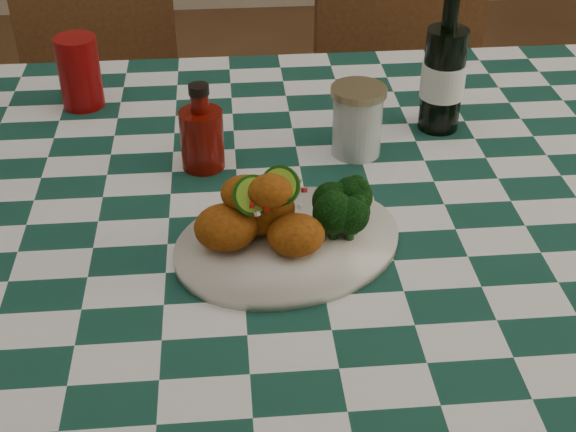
{
  "coord_description": "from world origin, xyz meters",
  "views": [
    {
      "loc": [
        -0.12,
        -1.04,
        1.45
      ],
      "look_at": [
        -0.04,
        -0.16,
        0.84
      ],
      "focal_mm": 50.0,
      "sensor_mm": 36.0,
      "label": 1
    }
  ],
  "objects_px": {
    "red_tumbler": "(80,72)",
    "mason_jar": "(357,121)",
    "wooden_chair_left": "(124,152)",
    "beer_bottle": "(445,61)",
    "fried_chicken_pile": "(270,208)",
    "plate": "(288,244)",
    "ketchup_bottle": "(201,127)",
    "wooden_chair_right": "(412,138)",
    "dining_table": "(301,370)"
  },
  "relations": [
    {
      "from": "plate",
      "to": "beer_bottle",
      "type": "bearing_deg",
      "value": 48.74
    },
    {
      "from": "mason_jar",
      "to": "fried_chicken_pile",
      "type": "bearing_deg",
      "value": -121.84
    },
    {
      "from": "plate",
      "to": "mason_jar",
      "type": "bearing_deg",
      "value": 62.28
    },
    {
      "from": "beer_bottle",
      "to": "wooden_chair_right",
      "type": "xyz_separation_m",
      "value": [
        0.1,
        0.51,
        -0.43
      ]
    },
    {
      "from": "dining_table",
      "to": "wooden_chair_left",
      "type": "height_order",
      "value": "wooden_chair_left"
    },
    {
      "from": "plate",
      "to": "red_tumbler",
      "type": "distance_m",
      "value": 0.58
    },
    {
      "from": "ketchup_bottle",
      "to": "fried_chicken_pile",
      "type": "bearing_deg",
      "value": -68.83
    },
    {
      "from": "plate",
      "to": "wooden_chair_left",
      "type": "xyz_separation_m",
      "value": [
        -0.34,
        0.91,
        -0.36
      ]
    },
    {
      "from": "fried_chicken_pile",
      "to": "red_tumbler",
      "type": "relative_size",
      "value": 1.23
    },
    {
      "from": "ketchup_bottle",
      "to": "wooden_chair_left",
      "type": "height_order",
      "value": "ketchup_bottle"
    },
    {
      "from": "dining_table",
      "to": "plate",
      "type": "relative_size",
      "value": 5.18
    },
    {
      "from": "plate",
      "to": "fried_chicken_pile",
      "type": "xyz_separation_m",
      "value": [
        -0.02,
        0.0,
        0.06
      ]
    },
    {
      "from": "beer_bottle",
      "to": "fried_chicken_pile",
      "type": "bearing_deg",
      "value": -133.57
    },
    {
      "from": "fried_chicken_pile",
      "to": "red_tumbler",
      "type": "bearing_deg",
      "value": 123.18
    },
    {
      "from": "wooden_chair_left",
      "to": "fried_chicken_pile",
      "type": "bearing_deg",
      "value": -88.15
    },
    {
      "from": "red_tumbler",
      "to": "mason_jar",
      "type": "distance_m",
      "value": 0.52
    },
    {
      "from": "red_tumbler",
      "to": "mason_jar",
      "type": "relative_size",
      "value": 1.12
    },
    {
      "from": "ketchup_bottle",
      "to": "beer_bottle",
      "type": "height_order",
      "value": "beer_bottle"
    },
    {
      "from": "red_tumbler",
      "to": "beer_bottle",
      "type": "xyz_separation_m",
      "value": [
        0.63,
        -0.14,
        0.06
      ]
    },
    {
      "from": "dining_table",
      "to": "wooden_chair_left",
      "type": "relative_size",
      "value": 1.91
    },
    {
      "from": "fried_chicken_pile",
      "to": "red_tumbler",
      "type": "distance_m",
      "value": 0.57
    },
    {
      "from": "red_tumbler",
      "to": "ketchup_bottle",
      "type": "relative_size",
      "value": 0.92
    },
    {
      "from": "fried_chicken_pile",
      "to": "dining_table",
      "type": "bearing_deg",
      "value": 67.96
    },
    {
      "from": "fried_chicken_pile",
      "to": "beer_bottle",
      "type": "relative_size",
      "value": 0.65
    },
    {
      "from": "plate",
      "to": "beer_bottle",
      "type": "height_order",
      "value": "beer_bottle"
    },
    {
      "from": "red_tumbler",
      "to": "wooden_chair_right",
      "type": "bearing_deg",
      "value": 27.38
    },
    {
      "from": "ketchup_bottle",
      "to": "wooden_chair_right",
      "type": "height_order",
      "value": "wooden_chair_right"
    },
    {
      "from": "mason_jar",
      "to": "wooden_chair_left",
      "type": "relative_size",
      "value": 0.13
    },
    {
      "from": "dining_table",
      "to": "plate",
      "type": "height_order",
      "value": "plate"
    },
    {
      "from": "mason_jar",
      "to": "wooden_chair_right",
      "type": "height_order",
      "value": "wooden_chair_right"
    },
    {
      "from": "dining_table",
      "to": "fried_chicken_pile",
      "type": "distance_m",
      "value": 0.49
    },
    {
      "from": "fried_chicken_pile",
      "to": "wooden_chair_right",
      "type": "xyz_separation_m",
      "value": [
        0.41,
        0.85,
        -0.38
      ]
    },
    {
      "from": "fried_chicken_pile",
      "to": "red_tumbler",
      "type": "xyz_separation_m",
      "value": [
        -0.31,
        0.47,
        -0.0
      ]
    },
    {
      "from": "ketchup_bottle",
      "to": "wooden_chair_right",
      "type": "xyz_separation_m",
      "value": [
        0.5,
        0.61,
        -0.38
      ]
    },
    {
      "from": "dining_table",
      "to": "wooden_chair_right",
      "type": "xyz_separation_m",
      "value": [
        0.35,
        0.69,
        0.09
      ]
    },
    {
      "from": "plate",
      "to": "wooden_chair_right",
      "type": "distance_m",
      "value": 0.98
    },
    {
      "from": "red_tumbler",
      "to": "ketchup_bottle",
      "type": "bearing_deg",
      "value": -47.49
    },
    {
      "from": "fried_chicken_pile",
      "to": "ketchup_bottle",
      "type": "xyz_separation_m",
      "value": [
        -0.09,
        0.24,
        0.0
      ]
    },
    {
      "from": "ketchup_bottle",
      "to": "plate",
      "type": "bearing_deg",
      "value": -63.8
    },
    {
      "from": "fried_chicken_pile",
      "to": "red_tumbler",
      "type": "height_order",
      "value": "red_tumbler"
    },
    {
      "from": "fried_chicken_pile",
      "to": "beer_bottle",
      "type": "height_order",
      "value": "beer_bottle"
    },
    {
      "from": "mason_jar",
      "to": "beer_bottle",
      "type": "xyz_separation_m",
      "value": [
        0.16,
        0.08,
        0.07
      ]
    },
    {
      "from": "dining_table",
      "to": "fried_chicken_pile",
      "type": "bearing_deg",
      "value": -112.04
    },
    {
      "from": "dining_table",
      "to": "wooden_chair_right",
      "type": "distance_m",
      "value": 0.78
    },
    {
      "from": "ketchup_bottle",
      "to": "wooden_chair_right",
      "type": "bearing_deg",
      "value": 50.58
    },
    {
      "from": "beer_bottle",
      "to": "wooden_chair_left",
      "type": "bearing_deg",
      "value": 137.31
    },
    {
      "from": "mason_jar",
      "to": "wooden_chair_left",
      "type": "bearing_deg",
      "value": 125.8
    },
    {
      "from": "beer_bottle",
      "to": "wooden_chair_right",
      "type": "height_order",
      "value": "beer_bottle"
    },
    {
      "from": "fried_chicken_pile",
      "to": "beer_bottle",
      "type": "bearing_deg",
      "value": 46.43
    },
    {
      "from": "dining_table",
      "to": "fried_chicken_pile",
      "type": "xyz_separation_m",
      "value": [
        -0.06,
        -0.16,
        0.46
      ]
    }
  ]
}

